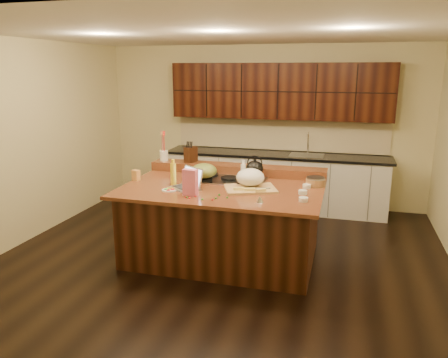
# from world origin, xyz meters

# --- Properties ---
(room) EXTENTS (5.52, 5.02, 2.72)m
(room) POSITION_xyz_m (0.00, 0.00, 1.35)
(room) COLOR black
(room) RESTS_ON ground
(island) EXTENTS (2.40, 1.60, 0.92)m
(island) POSITION_xyz_m (0.00, 0.00, 0.46)
(island) COLOR black
(island) RESTS_ON ground
(back_ledge) EXTENTS (2.40, 0.30, 0.12)m
(back_ledge) POSITION_xyz_m (0.00, 0.70, 0.98)
(back_ledge) COLOR black
(back_ledge) RESTS_ON island
(cooktop) EXTENTS (0.92, 0.52, 0.05)m
(cooktop) POSITION_xyz_m (0.00, 0.30, 0.94)
(cooktop) COLOR gray
(cooktop) RESTS_ON island
(back_counter) EXTENTS (3.70, 0.66, 2.40)m
(back_counter) POSITION_xyz_m (0.30, 2.23, 0.98)
(back_counter) COLOR silver
(back_counter) RESTS_ON ground
(kettle) EXTENTS (0.28, 0.28, 0.20)m
(kettle) POSITION_xyz_m (0.30, 0.43, 1.07)
(kettle) COLOR black
(kettle) RESTS_ON cooktop
(green_bowl) EXTENTS (0.38, 0.38, 0.18)m
(green_bowl) POSITION_xyz_m (-0.30, 0.17, 1.06)
(green_bowl) COLOR olive
(green_bowl) RESTS_ON cooktop
(laptop) EXTENTS (0.46, 0.44, 0.25)m
(laptop) POSITION_xyz_m (-0.38, -0.20, 0.99)
(laptop) COLOR #B7B7BC
(laptop) RESTS_ON island
(oil_bottle) EXTENTS (0.09, 0.09, 0.27)m
(oil_bottle) POSITION_xyz_m (-0.60, -0.10, 1.06)
(oil_bottle) COLOR yellow
(oil_bottle) RESTS_ON island
(vinegar_bottle) EXTENTS (0.07, 0.07, 0.25)m
(vinegar_bottle) POSITION_xyz_m (0.21, 0.19, 1.04)
(vinegar_bottle) COLOR silver
(vinegar_bottle) RESTS_ON island
(wooden_tray) EXTENTS (0.70, 0.61, 0.24)m
(wooden_tray) POSITION_xyz_m (0.34, 0.00, 1.03)
(wooden_tray) COLOR tan
(wooden_tray) RESTS_ON island
(ramekin_a) EXTENTS (0.12, 0.12, 0.04)m
(ramekin_a) POSITION_xyz_m (1.00, -0.36, 0.94)
(ramekin_a) COLOR white
(ramekin_a) RESTS_ON island
(ramekin_b) EXTENTS (0.12, 0.12, 0.04)m
(ramekin_b) POSITION_xyz_m (0.99, 0.20, 0.94)
(ramekin_b) COLOR white
(ramekin_b) RESTS_ON island
(ramekin_c) EXTENTS (0.12, 0.12, 0.04)m
(ramekin_c) POSITION_xyz_m (0.97, -0.08, 0.94)
(ramekin_c) COLOR white
(ramekin_c) RESTS_ON island
(strainer_bowl) EXTENTS (0.30, 0.30, 0.09)m
(strainer_bowl) POSITION_xyz_m (1.08, 0.33, 0.97)
(strainer_bowl) COLOR #996B3F
(strainer_bowl) RESTS_ON island
(kitchen_timer) EXTENTS (0.10, 0.10, 0.07)m
(kitchen_timer) POSITION_xyz_m (0.56, -0.52, 0.96)
(kitchen_timer) COLOR silver
(kitchen_timer) RESTS_ON island
(pink_bag) EXTENTS (0.17, 0.10, 0.30)m
(pink_bag) POSITION_xyz_m (-0.24, -0.47, 1.07)
(pink_bag) COLOR pink
(pink_bag) RESTS_ON island
(candy_plate) EXTENTS (0.21, 0.21, 0.01)m
(candy_plate) POSITION_xyz_m (-0.55, -0.35, 0.93)
(candy_plate) COLOR white
(candy_plate) RESTS_ON island
(package_box) EXTENTS (0.11, 0.10, 0.13)m
(package_box) POSITION_xyz_m (-1.15, -0.01, 0.99)
(package_box) COLOR #EEAB54
(package_box) RESTS_ON island
(utensil_crock) EXTENTS (0.15, 0.15, 0.14)m
(utensil_crock) POSITION_xyz_m (-1.07, 0.70, 1.11)
(utensil_crock) COLOR white
(utensil_crock) RESTS_ON back_ledge
(knife_block) EXTENTS (0.17, 0.20, 0.21)m
(knife_block) POSITION_xyz_m (-0.66, 0.70, 1.15)
(knife_block) COLOR black
(knife_block) RESTS_ON back_ledge
(gumdrop_0) EXTENTS (0.02, 0.02, 0.02)m
(gumdrop_0) POSITION_xyz_m (-0.21, -0.61, 0.93)
(gumdrop_0) COLOR red
(gumdrop_0) RESTS_ON island
(gumdrop_1) EXTENTS (0.02, 0.02, 0.02)m
(gumdrop_1) POSITION_xyz_m (-0.25, -0.58, 0.93)
(gumdrop_1) COLOR #198C26
(gumdrop_1) RESTS_ON island
(gumdrop_2) EXTENTS (0.02, 0.02, 0.02)m
(gumdrop_2) POSITION_xyz_m (-0.17, -0.52, 0.93)
(gumdrop_2) COLOR red
(gumdrop_2) RESTS_ON island
(gumdrop_3) EXTENTS (0.02, 0.02, 0.02)m
(gumdrop_3) POSITION_xyz_m (0.07, -0.39, 0.93)
(gumdrop_3) COLOR #198C26
(gumdrop_3) RESTS_ON island
(gumdrop_4) EXTENTS (0.02, 0.02, 0.02)m
(gumdrop_4) POSITION_xyz_m (-0.26, -0.59, 0.93)
(gumdrop_4) COLOR red
(gumdrop_4) RESTS_ON island
(gumdrop_5) EXTENTS (0.02, 0.02, 0.02)m
(gumdrop_5) POSITION_xyz_m (0.07, -0.53, 0.93)
(gumdrop_5) COLOR #198C26
(gumdrop_5) RESTS_ON island
(gumdrop_6) EXTENTS (0.02, 0.02, 0.02)m
(gumdrop_6) POSITION_xyz_m (0.05, -0.59, 0.93)
(gumdrop_6) COLOR red
(gumdrop_6) RESTS_ON island
(gumdrop_7) EXTENTS (0.02, 0.02, 0.02)m
(gumdrop_7) POSITION_xyz_m (0.18, -0.47, 0.93)
(gumdrop_7) COLOR #198C26
(gumdrop_7) RESTS_ON island
(gumdrop_8) EXTENTS (0.02, 0.02, 0.02)m
(gumdrop_8) POSITION_xyz_m (-0.25, -0.55, 0.93)
(gumdrop_8) COLOR red
(gumdrop_8) RESTS_ON island
(gumdrop_9) EXTENTS (0.02, 0.02, 0.02)m
(gumdrop_9) POSITION_xyz_m (-0.06, -0.61, 0.93)
(gumdrop_9) COLOR #198C26
(gumdrop_9) RESTS_ON island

